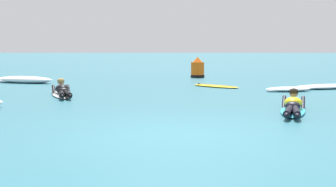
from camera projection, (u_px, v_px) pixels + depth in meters
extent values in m
plane|color=#2D6B7A|center=(174.00, 84.00, 17.84)|extent=(120.00, 120.00, 0.00)
ellipsoid|color=#2DB2D1|center=(293.00, 110.00, 10.60)|extent=(1.17, 2.46, 0.07)
ellipsoid|color=#2DB2D1|center=(294.00, 103.00, 11.69)|extent=(0.24, 0.25, 0.06)
ellipsoid|color=yellow|center=(293.00, 102.00, 10.63)|extent=(0.57, 0.77, 0.35)
ellipsoid|color=black|center=(293.00, 106.00, 10.25)|extent=(0.40, 0.36, 0.20)
cylinder|color=black|center=(288.00, 111.00, 9.69)|extent=(0.43, 0.92, 0.14)
ellipsoid|color=black|center=(286.00, 114.00, 9.25)|extent=(0.16, 0.24, 0.08)
cylinder|color=black|center=(296.00, 111.00, 9.64)|extent=(0.33, 0.93, 0.14)
ellipsoid|color=black|center=(297.00, 115.00, 9.20)|extent=(0.16, 0.24, 0.08)
cylinder|color=black|center=(284.00, 104.00, 11.06)|extent=(0.25, 0.61, 0.35)
sphere|color=#8C6647|center=(284.00, 106.00, 11.44)|extent=(0.09, 0.09, 0.09)
cylinder|color=black|center=(303.00, 104.00, 10.92)|extent=(0.25, 0.61, 0.35)
sphere|color=#8C6647|center=(303.00, 106.00, 11.28)|extent=(0.09, 0.09, 0.09)
sphere|color=#8C6647|center=(294.00, 93.00, 10.99)|extent=(0.21, 0.21, 0.21)
ellipsoid|color=black|center=(294.00, 92.00, 10.97)|extent=(0.27, 0.25, 0.16)
ellipsoid|color=white|center=(62.00, 94.00, 13.83)|extent=(1.21, 2.29, 0.07)
ellipsoid|color=white|center=(60.00, 91.00, 14.84)|extent=(0.25, 0.25, 0.06)
ellipsoid|color=black|center=(62.00, 89.00, 13.86)|extent=(0.58, 0.73, 0.34)
ellipsoid|color=black|center=(63.00, 91.00, 13.51)|extent=(0.41, 0.37, 0.20)
cylinder|color=black|center=(62.00, 94.00, 12.96)|extent=(0.34, 0.82, 0.14)
ellipsoid|color=black|center=(62.00, 96.00, 12.56)|extent=(0.16, 0.24, 0.08)
cylinder|color=black|center=(68.00, 94.00, 13.01)|extent=(0.43, 0.81, 0.14)
ellipsoid|color=black|center=(70.00, 95.00, 12.63)|extent=(0.16, 0.24, 0.08)
cylinder|color=black|center=(54.00, 90.00, 14.14)|extent=(0.25, 0.54, 0.32)
sphere|color=tan|center=(53.00, 93.00, 14.49)|extent=(0.09, 0.09, 0.09)
cylinder|color=black|center=(68.00, 90.00, 14.25)|extent=(0.25, 0.54, 0.32)
sphere|color=tan|center=(68.00, 92.00, 14.58)|extent=(0.09, 0.09, 0.09)
sphere|color=tan|center=(61.00, 82.00, 14.20)|extent=(0.21, 0.21, 0.21)
ellipsoid|color=#AD894C|center=(61.00, 81.00, 14.18)|extent=(0.27, 0.26, 0.16)
ellipsoid|color=yellow|center=(216.00, 86.00, 16.54)|extent=(1.80, 1.70, 0.07)
cube|color=orange|center=(216.00, 85.00, 16.54)|extent=(1.23, 1.10, 0.01)
cone|color=black|center=(199.00, 86.00, 17.07)|extent=(0.14, 0.14, 0.16)
ellipsoid|color=white|center=(24.00, 80.00, 18.22)|extent=(2.56, 1.38, 0.27)
ellipsoid|color=white|center=(40.00, 81.00, 18.14)|extent=(0.95, 0.72, 0.19)
ellipsoid|color=white|center=(7.00, 81.00, 18.37)|extent=(0.91, 0.40, 0.15)
ellipsoid|color=white|center=(328.00, 86.00, 15.95)|extent=(2.85, 1.60, 0.15)
ellipsoid|color=white|center=(309.00, 88.00, 15.63)|extent=(1.03, 0.87, 0.08)
ellipsoid|color=white|center=(288.00, 89.00, 15.03)|extent=(1.57, 0.82, 0.15)
ellipsoid|color=white|center=(298.00, 89.00, 15.18)|extent=(0.59, 0.40, 0.10)
ellipsoid|color=white|center=(275.00, 90.00, 14.91)|extent=(0.60, 0.44, 0.08)
cylinder|color=#EA5B0F|center=(198.00, 70.00, 21.18)|extent=(0.60, 0.60, 0.70)
cone|color=#EA5B0F|center=(198.00, 59.00, 21.13)|extent=(0.42, 0.42, 0.24)
cylinder|color=black|center=(198.00, 76.00, 21.21)|extent=(0.63, 0.63, 0.12)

